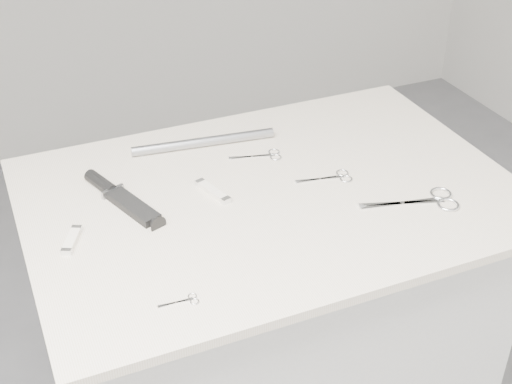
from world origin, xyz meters
name	(u,v)px	position (x,y,z in m)	size (l,w,h in m)	color
plinth	(269,354)	(0.00, 0.00, 0.45)	(0.90, 0.60, 0.90)	silver
display_board	(272,195)	(0.00, 0.00, 0.91)	(1.00, 0.70, 0.02)	beige
large_shears	(429,201)	(0.28, -0.16, 0.92)	(0.20, 0.10, 0.01)	silver
embroidery_scissors_a	(334,177)	(0.14, 0.00, 0.92)	(0.12, 0.05, 0.00)	silver
embroidery_scissors_b	(265,156)	(0.04, 0.14, 0.92)	(0.12, 0.06, 0.00)	silver
tiny_scissors	(184,301)	(-0.27, -0.25, 0.92)	(0.07, 0.03, 0.00)	silver
sheathed_knife	(118,196)	(-0.30, 0.10, 0.93)	(0.11, 0.23, 0.03)	black
pocket_knife_a	(72,240)	(-0.41, -0.01, 0.92)	(0.05, 0.08, 0.01)	silver
pocket_knife_b	(213,191)	(-0.11, 0.04, 0.93)	(0.05, 0.10, 0.01)	silver
metal_rail	(204,142)	(-0.07, 0.23, 0.93)	(0.02, 0.02, 0.33)	gray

